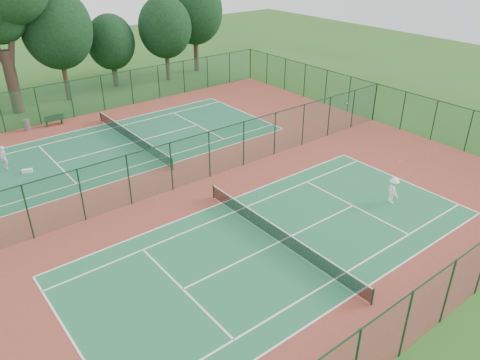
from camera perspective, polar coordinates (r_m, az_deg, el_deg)
name	(u,v)px	position (r m, az deg, el deg)	size (l,w,h in m)	color
ground	(192,183)	(32.85, -5.86, -0.36)	(120.00, 120.00, 0.00)	#265219
red_pad	(192,183)	(32.85, -5.86, -0.35)	(40.00, 36.00, 0.01)	brown
court_near	(279,242)	(26.75, 4.80, -7.54)	(23.77, 10.97, 0.01)	#20673E
court_far	(133,143)	(40.04, -12.92, 4.47)	(23.77, 10.97, 0.01)	#1D5D3D
fence_north	(87,96)	(47.32, -18.11, 9.71)	(40.00, 0.09, 3.50)	#1B5232
fence_south	(428,307)	(21.53, 21.91, -14.20)	(40.00, 0.09, 3.50)	#184A2A
fence_east	(375,102)	(45.11, 16.11, 9.13)	(0.09, 36.00, 3.50)	#164323
fence_divider	(191,160)	(32.06, -6.01, 2.41)	(40.00, 0.09, 3.50)	#1B5333
tennis_net_near	(280,234)	(26.45, 4.85, -6.60)	(0.10, 12.90, 0.97)	#153B22
tennis_net_far	(132,137)	(39.84, -13.00, 5.17)	(0.10, 12.90, 0.97)	#12331E
player_near	(393,190)	(31.46, 18.15, -1.22)	(1.14, 0.65, 1.76)	white
player_far	(4,158)	(38.47, -26.85, 2.46)	(0.63, 0.41, 1.72)	silver
trash_bin	(27,125)	(45.49, -24.52, 6.13)	(0.54, 0.54, 0.98)	slate
bench	(54,120)	(45.73, -21.72, 6.84)	(1.67, 0.56, 1.02)	#13381E
kit_bag	(27,171)	(37.36, -24.50, 1.01)	(0.74, 0.28, 0.28)	silver
stray_ball_a	(257,165)	(35.12, 2.13, 1.83)	(0.07, 0.07, 0.07)	gold
stray_ball_b	(226,173)	(33.90, -1.68, 0.82)	(0.08, 0.08, 0.08)	#D2E034
stray_ball_c	(158,199)	(31.11, -10.02, -2.30)	(0.08, 0.08, 0.08)	#BBDE33
evergreen_row	(71,97)	(53.65, -19.86, 9.52)	(39.00, 5.00, 12.00)	black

